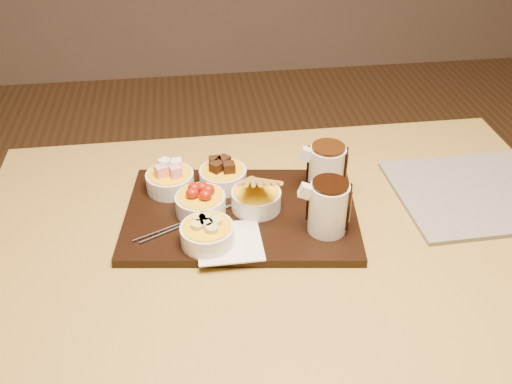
{
  "coord_description": "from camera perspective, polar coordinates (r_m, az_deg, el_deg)",
  "views": [
    {
      "loc": [
        -0.17,
        -0.85,
        1.46
      ],
      "look_at": [
        -0.05,
        0.06,
        0.81
      ],
      "focal_mm": 40.0,
      "sensor_mm": 36.0,
      "label": 1
    }
  ],
  "objects": [
    {
      "name": "fondue_skewers",
      "position": [
        1.12,
        -6.13,
        -2.6
      ],
      "size": [
        0.13,
        0.25,
        0.01
      ],
      "primitive_type": null,
      "rotation": [
        0.0,
        0.0,
        -1.15
      ],
      "color": "silver",
      "rests_on": "serving_board"
    },
    {
      "name": "bowl_bananas",
      "position": [
        1.06,
        -4.89,
        -4.29
      ],
      "size": [
        0.1,
        0.1,
        0.04
      ],
      "primitive_type": "cylinder",
      "color": "silver",
      "rests_on": "serving_board"
    },
    {
      "name": "bowl_cake",
      "position": [
        1.21,
        -3.32,
        1.47
      ],
      "size": [
        0.1,
        0.1,
        0.04
      ],
      "primitive_type": "cylinder",
      "color": "silver",
      "rests_on": "serving_board"
    },
    {
      "name": "newspaper",
      "position": [
        1.31,
        21.61,
        -0.06
      ],
      "size": [
        0.37,
        0.3,
        0.01
      ],
      "primitive_type": "cube",
      "rotation": [
        0.0,
        0.0,
        0.03
      ],
      "color": "beige",
      "rests_on": "dining_table"
    },
    {
      "name": "napkin",
      "position": [
        1.06,
        -2.69,
        -5.02
      ],
      "size": [
        0.12,
        0.12,
        0.0
      ],
      "primitive_type": "cube",
      "rotation": [
        0.0,
        0.0,
        0.01
      ],
      "color": "white",
      "rests_on": "serving_board"
    },
    {
      "name": "dining_table",
      "position": [
        1.18,
        2.6,
        -7.83
      ],
      "size": [
        1.2,
        0.8,
        0.75
      ],
      "color": "#A8883E",
      "rests_on": "ground"
    },
    {
      "name": "bowl_marshmallows",
      "position": [
        1.21,
        -8.58,
        1.06
      ],
      "size": [
        0.1,
        0.1,
        0.04
      ],
      "primitive_type": "cylinder",
      "color": "silver",
      "rests_on": "serving_board"
    },
    {
      "name": "pitcher_dark_chocolate",
      "position": [
        1.07,
        7.25,
        -1.59
      ],
      "size": [
        0.08,
        0.08,
        0.1
      ],
      "primitive_type": "cylinder",
      "rotation": [
        0.0,
        0.0,
        -0.13
      ],
      "color": "silver",
      "rests_on": "serving_board"
    },
    {
      "name": "pitcher_milk_chocolate",
      "position": [
        1.18,
        7.08,
        2.2
      ],
      "size": [
        0.08,
        0.08,
        0.1
      ],
      "primitive_type": "cylinder",
      "rotation": [
        0.0,
        0.0,
        -0.13
      ],
      "color": "silver",
      "rests_on": "serving_board"
    },
    {
      "name": "serving_board",
      "position": [
        1.15,
        -1.48,
        -2.19
      ],
      "size": [
        0.5,
        0.36,
        0.02
      ],
      "primitive_type": "cube",
      "rotation": [
        0.0,
        0.0,
        -0.13
      ],
      "color": "black",
      "rests_on": "dining_table"
    },
    {
      "name": "bowl_biscotti",
      "position": [
        1.14,
        0.01,
        -0.77
      ],
      "size": [
        0.1,
        0.1,
        0.04
      ],
      "primitive_type": "cylinder",
      "color": "silver",
      "rests_on": "serving_board"
    },
    {
      "name": "bowl_strawberries",
      "position": [
        1.13,
        -5.56,
        -1.21
      ],
      "size": [
        0.1,
        0.1,
        0.04
      ],
      "primitive_type": "cylinder",
      "color": "silver",
      "rests_on": "serving_board"
    }
  ]
}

